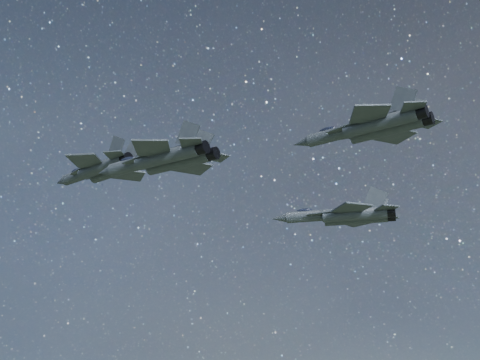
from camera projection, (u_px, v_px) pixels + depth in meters
The scene contains 4 objects.
jet_lead at pixel (102, 169), 71.94m from camera, with size 17.12×11.90×4.30m.
jet_left at pixel (345, 215), 80.27m from camera, with size 18.72×12.70×4.71m.
jet_right at pixel (163, 159), 56.79m from camera, with size 15.58×11.10×3.97m.
jet_slot at pixel (371, 127), 59.19m from camera, with size 16.37×11.52×4.14m.
Camera 1 is at (33.89, -52.61, 129.72)m, focal length 42.00 mm.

